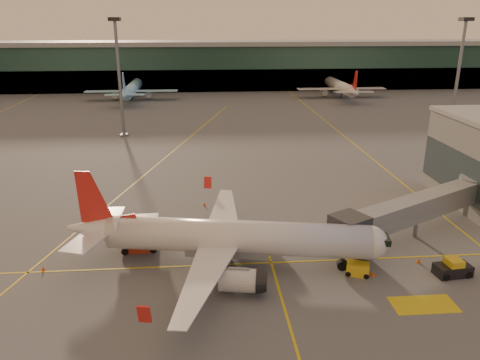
{
  "coord_description": "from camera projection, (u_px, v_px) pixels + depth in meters",
  "views": [
    {
      "loc": [
        -2.03,
        -39.8,
        25.06
      ],
      "look_at": [
        2.68,
        18.45,
        5.0
      ],
      "focal_mm": 35.0,
      "sensor_mm": 36.0,
      "label": 1
    }
  ],
  "objects": [
    {
      "name": "cone_nose",
      "position": [
        419.0,
        260.0,
        50.83
      ],
      "size": [
        0.44,
        0.44,
        0.56
      ],
      "color": "#DE400B",
      "rests_on": "ground"
    },
    {
      "name": "terminal",
      "position": [
        207.0,
        65.0,
        176.64
      ],
      "size": [
        400.0,
        20.0,
        17.6
      ],
      "color": "#19382D",
      "rests_on": "ground"
    },
    {
      "name": "cone_wing_left",
      "position": [
        204.0,
        204.0,
        66.45
      ],
      "size": [
        0.38,
        0.38,
        0.48
      ],
      "color": "#DE400B",
      "rests_on": "ground"
    },
    {
      "name": "gpu_cart",
      "position": [
        358.0,
        269.0,
        48.27
      ],
      "size": [
        2.65,
        2.09,
        1.36
      ],
      "rotation": [
        0.0,
        0.0,
        -0.35
      ],
      "color": "gold",
      "rests_on": "ground"
    },
    {
      "name": "ground",
      "position": [
        228.0,
        290.0,
        45.81
      ],
      "size": [
        600.0,
        600.0,
        0.0
      ],
      "primitive_type": "plane",
      "color": "#4C4F54",
      "rests_on": "ground"
    },
    {
      "name": "mast_east_near",
      "position": [
        459.0,
        68.0,
        103.63
      ],
      "size": [
        2.4,
        2.4,
        25.6
      ],
      "color": "slate",
      "rests_on": "ground"
    },
    {
      "name": "taxi_markings",
      "position": [
        175.0,
        162.0,
        87.19
      ],
      "size": [
        100.12,
        173.0,
        0.01
      ],
      "color": "gold",
      "rests_on": "ground"
    },
    {
      "name": "jet_bridge",
      "position": [
        425.0,
        207.0,
        56.7
      ],
      "size": [
        25.18,
        15.72,
        5.32
      ],
      "color": "slate",
      "rests_on": "ground"
    },
    {
      "name": "distant_aircraft_row",
      "position": [
        44.0,
        101.0,
        152.96
      ],
      "size": [
        225.0,
        34.0,
        13.0
      ],
      "color": "#94D6F8",
      "rests_on": "ground"
    },
    {
      "name": "mast_west_near",
      "position": [
        119.0,
        69.0,
        101.68
      ],
      "size": [
        2.4,
        2.4,
        25.6
      ],
      "color": "slate",
      "rests_on": "ground"
    },
    {
      "name": "main_airplane",
      "position": [
        226.0,
        238.0,
        49.11
      ],
      "size": [
        33.9,
        30.74,
        10.27
      ],
      "rotation": [
        0.0,
        0.0,
        -0.17
      ],
      "color": "silver",
      "rests_on": "ground"
    },
    {
      "name": "catering_truck",
      "position": [
        137.0,
        232.0,
        53.08
      ],
      "size": [
        5.26,
        2.62,
        3.96
      ],
      "rotation": [
        0.0,
        0.0,
        0.07
      ],
      "color": "#B8311A",
      "rests_on": "ground"
    },
    {
      "name": "pushback_tug",
      "position": [
        453.0,
        269.0,
        48.19
      ],
      "size": [
        3.81,
        2.34,
        1.86
      ],
      "rotation": [
        0.0,
        0.0,
        0.11
      ],
      "color": "black",
      "rests_on": "ground"
    },
    {
      "name": "cone_tail",
      "position": [
        43.0,
        269.0,
        49.24
      ],
      "size": [
        0.38,
        0.38,
        0.48
      ],
      "color": "#DE400B",
      "rests_on": "ground"
    },
    {
      "name": "cone_fwd",
      "position": [
        373.0,
        273.0,
        48.22
      ],
      "size": [
        0.47,
        0.47,
        0.6
      ],
      "color": "#DE400B",
      "rests_on": "ground"
    }
  ]
}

